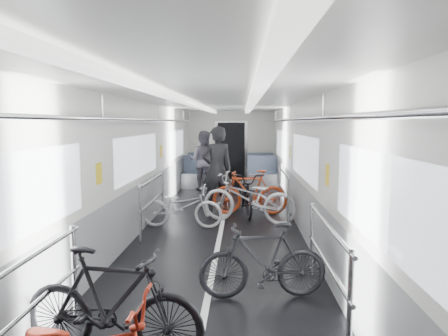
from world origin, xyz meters
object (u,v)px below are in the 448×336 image
object	(u,v)px
bike_aisle	(246,193)
person_seated	(203,160)
bike_left_mid	(112,304)
bike_right_mid	(248,198)
bike_left_far	(182,206)
bike_right_near	(263,261)
bike_right_far	(250,192)
person_standing	(217,170)

from	to	relation	value
bike_aisle	person_seated	xyz separation A→B (m)	(-1.24, 3.08, 0.41)
bike_left_mid	person_seated	size ratio (longest dim) A/B	0.91
bike_left_mid	bike_right_mid	bearing A→B (deg)	-6.86
bike_left_far	bike_right_near	distance (m)	3.35
bike_left_far	person_seated	distance (m)	4.34
bike_right_far	bike_right_near	bearing A→B (deg)	1.78
bike_right_near	person_seated	world-z (taller)	person_seated
bike_right_far	bike_aisle	size ratio (longest dim) A/B	0.92
bike_right_mid	bike_aisle	size ratio (longest dim) A/B	1.07
bike_right_near	bike_aisle	world-z (taller)	bike_aisle
bike_aisle	person_standing	bearing A→B (deg)	163.30
bike_right_mid	bike_left_far	bearing A→B (deg)	-55.36
person_standing	bike_aisle	bearing A→B (deg)	151.71
bike_left_mid	bike_right_near	size ratio (longest dim) A/B	1.10
bike_left_mid	bike_aisle	size ratio (longest dim) A/B	0.90
bike_right_near	bike_aisle	size ratio (longest dim) A/B	0.82
bike_left_mid	bike_right_far	bearing A→B (deg)	-5.42
bike_right_mid	person_seated	size ratio (longest dim) A/B	1.09
bike_left_far	bike_aisle	world-z (taller)	bike_aisle
bike_right_mid	bike_right_far	bearing A→B (deg)	-166.77
person_standing	person_seated	distance (m)	3.04
bike_left_far	bike_right_mid	xyz separation A→B (m)	(1.28, 0.42, 0.09)
person_standing	person_seated	size ratio (longest dim) A/B	1.09
bike_left_far	person_seated	xyz separation A→B (m)	(-0.01, 4.31, 0.47)
bike_left_mid	person_seated	world-z (taller)	person_seated
bike_right_mid	person_standing	bearing A→B (deg)	-126.20
bike_left_far	bike_right_mid	distance (m)	1.35
bike_aisle	person_standing	world-z (taller)	person_standing
bike_left_mid	bike_right_mid	world-z (taller)	bike_right_mid
person_standing	person_seated	world-z (taller)	person_standing
bike_left_far	person_standing	size ratio (longest dim) A/B	0.81
bike_right_mid	bike_right_far	world-z (taller)	bike_right_mid
bike_left_mid	bike_right_far	size ratio (longest dim) A/B	0.98
bike_aisle	bike_right_far	bearing A→B (deg)	-54.08
bike_aisle	bike_left_mid	bearing A→B (deg)	-109.89
bike_left_far	person_seated	size ratio (longest dim) A/B	0.89
bike_left_mid	bike_aisle	distance (m)	5.64
bike_right_far	person_standing	xyz separation A→B (m)	(-0.73, 0.19, 0.47)
bike_right_near	bike_right_mid	bearing A→B (deg)	174.59
bike_right_far	person_standing	size ratio (longest dim) A/B	0.85
bike_right_near	person_seated	size ratio (longest dim) A/B	0.83
bike_right_far	bike_right_mid	bearing A→B (deg)	-2.55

